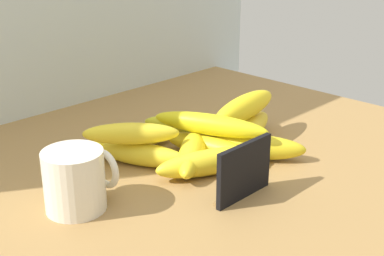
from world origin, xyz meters
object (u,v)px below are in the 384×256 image
banana_3 (193,151)px  coffee_mug (77,181)px  banana_4 (217,136)px  banana_9 (210,124)px  banana_10 (245,107)px  banana_6 (210,147)px  banana_7 (191,125)px  banana_11 (131,134)px  banana_8 (246,132)px  banana_2 (250,147)px  banana_1 (142,154)px  banana_5 (209,162)px  chalkboard_sign (244,173)px  banana_0 (130,141)px

banana_3 → coffee_mug: bearing=178.0°
banana_3 → banana_4: bearing=16.0°
banana_9 → banana_10: size_ratio=1.08×
banana_6 → banana_7: (5.54, 10.09, -0.22)cm
banana_10 → banana_11: (-20.82, 6.45, -0.87)cm
banana_4 → banana_11: (-16.36, 3.91, 3.99)cm
banana_8 → banana_2: bearing=-135.2°
banana_4 → banana_7: bearing=87.8°
banana_2 → banana_3: 9.74cm
banana_3 → banana_9: size_ratio=0.94×
banana_1 → banana_6: bearing=-32.1°
banana_9 → banana_11: (-11.74, 6.40, -0.06)cm
banana_4 → banana_5: bearing=-143.6°
banana_1 → banana_5: (5.19, -10.24, 0.15)cm
chalkboard_sign → banana_8: bearing=37.8°
banana_11 → banana_6: bearing=-33.0°
banana_3 → banana_8: (12.66, -0.97, 0.03)cm
banana_3 → banana_4: size_ratio=1.18×
chalkboard_sign → banana_9: bearing=61.2°
chalkboard_sign → banana_8: (15.89, 12.34, -1.71)cm
banana_1 → banana_2: size_ratio=0.89×
chalkboard_sign → banana_4: 19.94cm
banana_6 → banana_9: banana_9 is taller
banana_0 → banana_7: 13.12cm
banana_2 → banana_0: bearing=125.1°
banana_4 → banana_11: banana_11 is taller
banana_3 → banana_11: bearing=140.0°
banana_3 → banana_5: (-1.23, -4.83, -0.06)cm
banana_2 → banana_6: size_ratio=1.05×
chalkboard_sign → banana_0: chalkboard_sign is taller
banana_0 → banana_11: bearing=-127.1°
banana_11 → banana_5: bearing=-60.3°
banana_4 → banana_5: (-9.94, -7.33, 0.46)cm
banana_0 → banana_1: size_ratio=1.11×
banana_1 → banana_11: 4.01cm
banana_0 → banana_9: 14.34cm
banana_1 → banana_4: size_ratio=1.02×
coffee_mug → banana_3: size_ratio=0.52×
banana_6 → banana_3: bearing=167.2°
banana_2 → banana_3: size_ratio=0.97×
banana_9 → banana_10: bearing=-0.3°
banana_0 → banana_4: bearing=-34.5°
banana_5 → banana_6: size_ratio=1.01×
banana_0 → banana_5: 16.30cm
banana_0 → banana_6: (7.43, -12.01, 0.05)cm
banana_5 → banana_10: 15.81cm
banana_2 → chalkboard_sign: bearing=-145.6°
coffee_mug → banana_10: 35.05cm
banana_5 → banana_2: bearing=-5.4°
banana_4 → banana_10: size_ratio=0.86×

